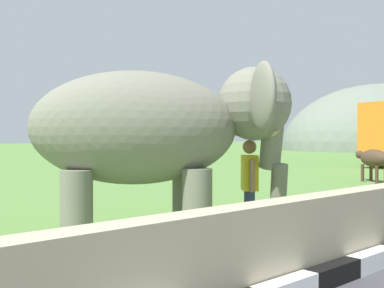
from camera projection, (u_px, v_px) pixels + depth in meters
barrier_parapet at (316, 236)px, 5.80m from camera, size 28.00×0.36×1.00m
elephant at (160, 130)px, 7.22m from camera, size 3.95×3.48×2.81m
person_handler at (249, 184)px, 7.92m from camera, size 0.48×0.55×1.66m
cow_near at (373, 159)px, 17.68m from camera, size 1.29×1.85×1.23m
hill_east at (382, 150)px, 60.11m from camera, size 28.37×22.69×16.44m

